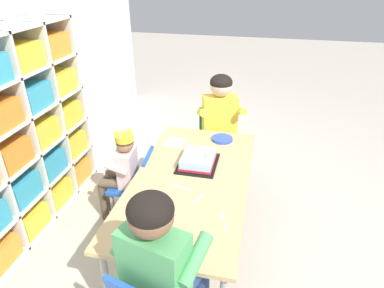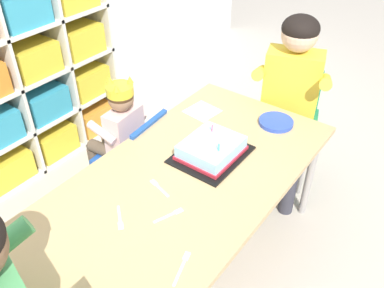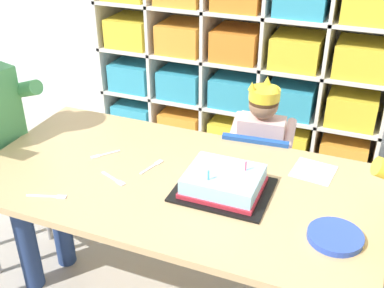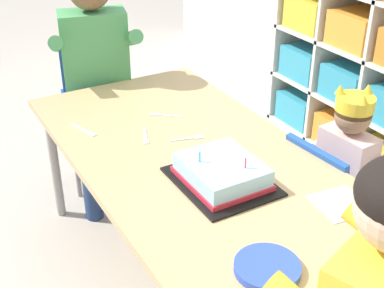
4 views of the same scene
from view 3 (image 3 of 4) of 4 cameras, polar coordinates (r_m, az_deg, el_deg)
name	(u,v)px [view 3 (image 3 of 4)]	position (r m, az deg, el deg)	size (l,w,h in m)	color
storage_cubby_shelf	(239,40)	(2.92, 5.68, 12.36)	(1.79, 0.37, 1.50)	silver
activity_table	(174,188)	(1.81, -2.12, -5.30)	(1.51, 0.77, 0.58)	tan
classroom_chair_blue	(256,175)	(2.24, 7.68, -3.75)	(0.33, 0.35, 0.61)	#1E4CA8
child_with_crown	(262,139)	(2.26, 8.42, 0.63)	(0.31, 0.31, 0.80)	beige
birthday_cake_on_tray	(223,183)	(1.70, 3.81, -4.71)	(0.34, 0.28, 0.11)	black
paper_plate_stack	(335,236)	(1.57, 16.84, -10.60)	(0.17, 0.17, 0.02)	blue
paper_napkin_square	(313,171)	(1.88, 14.40, -3.19)	(0.15, 0.15, 0.00)	white
fork_by_napkin	(153,166)	(1.86, -4.72, -2.65)	(0.05, 0.12, 0.00)	white
fork_at_table_front_edge	(49,196)	(1.76, -16.80, -6.05)	(0.14, 0.06, 0.00)	white
fork_beside_plate_stack	(104,155)	(1.96, -10.59, -1.27)	(0.09, 0.10, 0.00)	white
fork_near_cake_tray	(114,179)	(1.80, -9.31, -4.20)	(0.12, 0.06, 0.00)	white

